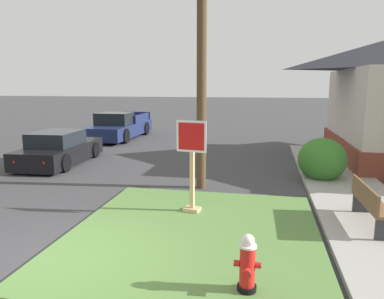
% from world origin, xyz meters
% --- Properties ---
extents(ground_plane, '(160.00, 160.00, 0.00)m').
position_xyz_m(ground_plane, '(0.00, 0.00, 0.00)').
color(ground_plane, '#3D3D3F').
extents(grass_corner_patch, '(4.90, 5.47, 0.08)m').
position_xyz_m(grass_corner_patch, '(2.06, 1.58, 0.04)').
color(grass_corner_patch, '#567F3D').
rests_on(grass_corner_patch, ground).
extents(sidewalk_strip, '(2.20, 14.48, 0.12)m').
position_xyz_m(sidewalk_strip, '(5.71, 5.20, 0.06)').
color(sidewalk_strip, '#9E9B93').
rests_on(sidewalk_strip, ground).
extents(fire_hydrant, '(0.38, 0.34, 0.85)m').
position_xyz_m(fire_hydrant, '(3.19, -0.31, 0.48)').
color(fire_hydrant, black).
rests_on(fire_hydrant, grass_corner_patch).
extents(stop_sign, '(0.70, 0.34, 2.10)m').
position_xyz_m(stop_sign, '(1.78, 2.74, 1.09)').
color(stop_sign, tan).
rests_on(stop_sign, grass_corner_patch).
extents(manhole_cover, '(0.70, 0.70, 0.02)m').
position_xyz_m(manhole_cover, '(-0.06, 4.35, 0.01)').
color(manhole_cover, black).
rests_on(manhole_cover, ground).
extents(parked_sedan_black, '(2.04, 4.22, 1.25)m').
position_xyz_m(parked_sedan_black, '(-4.20, 7.11, 0.54)').
color(parked_sedan_black, black).
rests_on(parked_sedan_black, ground).
extents(pickup_truck_navy, '(2.11, 5.49, 1.48)m').
position_xyz_m(pickup_truck_navy, '(-4.49, 13.70, 0.62)').
color(pickup_truck_navy, '#19234C').
rests_on(pickup_truck_navy, ground).
extents(street_bench, '(0.46, 1.72, 0.85)m').
position_xyz_m(street_bench, '(5.53, 2.56, 0.59)').
color(street_bench, brown).
rests_on(street_bench, sidewalk_strip).
extents(shrub_by_curb, '(1.45, 1.45, 1.35)m').
position_xyz_m(shrub_by_curb, '(5.16, 6.43, 0.67)').
color(shrub_by_curb, '#367428').
rests_on(shrub_by_curb, ground).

